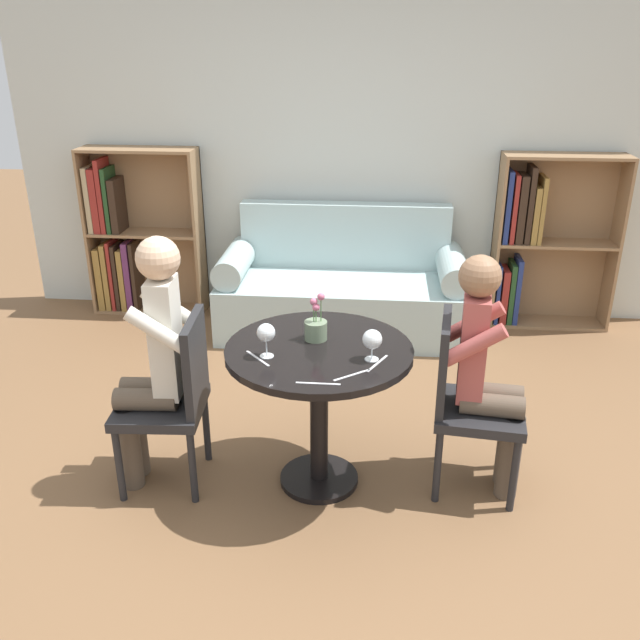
% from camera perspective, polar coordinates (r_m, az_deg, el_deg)
% --- Properties ---
extents(ground_plane, '(16.00, 16.00, 0.00)m').
position_cam_1_polar(ground_plane, '(3.58, -0.07, -13.36)').
color(ground_plane, brown).
extents(back_wall, '(5.20, 0.05, 2.70)m').
position_cam_1_polar(back_wall, '(5.31, 2.35, 14.69)').
color(back_wall, silver).
rests_on(back_wall, ground_plane).
extents(round_table, '(0.89, 0.89, 0.76)m').
position_cam_1_polar(round_table, '(3.26, -0.08, -4.90)').
color(round_table, black).
rests_on(round_table, ground_plane).
extents(couch, '(1.83, 0.80, 0.92)m').
position_cam_1_polar(couch, '(5.16, 1.91, 2.48)').
color(couch, '#A8C1C1').
rests_on(couch, ground_plane).
extents(bookshelf_left, '(0.90, 0.28, 1.32)m').
position_cam_1_polar(bookshelf_left, '(5.67, -15.66, 6.72)').
color(bookshelf_left, '#93704C').
rests_on(bookshelf_left, ground_plane).
extents(bookshelf_right, '(0.90, 0.28, 1.32)m').
position_cam_1_polar(bookshelf_right, '(5.43, 17.87, 6.37)').
color(bookshelf_right, '#93704C').
rests_on(bookshelf_right, ground_plane).
extents(chair_left, '(0.44, 0.44, 0.90)m').
position_cam_1_polar(chair_left, '(3.40, -12.18, -6.16)').
color(chair_left, '#232326').
rests_on(chair_left, ground_plane).
extents(chair_right, '(0.46, 0.46, 0.90)m').
position_cam_1_polar(chair_right, '(3.38, 12.14, -6.36)').
color(chair_right, '#232326').
rests_on(chair_right, ground_plane).
extents(person_left, '(0.43, 0.36, 1.30)m').
position_cam_1_polar(person_left, '(3.33, -13.92, -3.26)').
color(person_left, brown).
rests_on(person_left, ground_plane).
extents(person_right, '(0.44, 0.37, 1.22)m').
position_cam_1_polar(person_right, '(3.31, 13.93, -4.30)').
color(person_right, brown).
rests_on(person_right, ground_plane).
extents(wine_glass_left, '(0.08, 0.08, 0.16)m').
position_cam_1_polar(wine_glass_left, '(3.06, -4.57, -1.15)').
color(wine_glass_left, white).
rests_on(wine_glass_left, round_table).
extents(wine_glass_right, '(0.09, 0.09, 0.15)m').
position_cam_1_polar(wine_glass_right, '(3.04, 4.43, -1.67)').
color(wine_glass_right, white).
rests_on(wine_glass_right, round_table).
extents(flower_vase, '(0.11, 0.11, 0.24)m').
position_cam_1_polar(flower_vase, '(3.25, -0.36, -0.61)').
color(flower_vase, gray).
rests_on(flower_vase, round_table).
extents(knife_left_setting, '(0.10, 0.17, 0.00)m').
position_cam_1_polar(knife_left_setting, '(3.05, 4.86, -3.65)').
color(knife_left_setting, silver).
rests_on(knife_left_setting, round_table).
extents(fork_left_setting, '(0.13, 0.15, 0.00)m').
position_cam_1_polar(fork_left_setting, '(3.10, -5.27, -3.24)').
color(fork_left_setting, silver).
rests_on(fork_left_setting, round_table).
extents(knife_right_setting, '(0.19, 0.01, 0.00)m').
position_cam_1_polar(knife_right_setting, '(2.87, -0.16, -5.37)').
color(knife_right_setting, silver).
rests_on(knife_right_setting, round_table).
extents(fork_right_setting, '(0.16, 0.13, 0.00)m').
position_cam_1_polar(fork_right_setting, '(2.94, 2.71, -4.65)').
color(fork_right_setting, silver).
rests_on(fork_right_setting, round_table).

